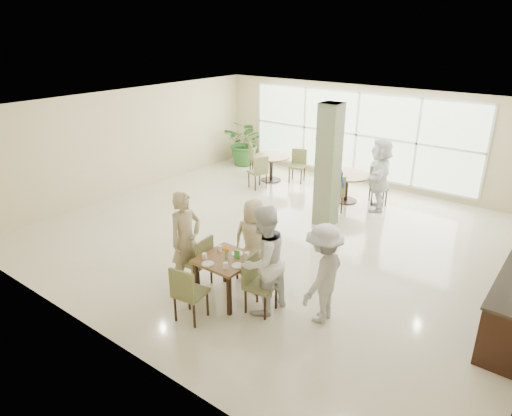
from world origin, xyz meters
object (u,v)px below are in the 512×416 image
Objects in this scene: adult_standing at (323,150)px; teen_far at (254,239)px; potted_plant at (246,143)px; adult_a at (331,181)px; adult_b at (380,174)px; teen_right at (263,260)px; teen_standing at (323,274)px; main_table at (226,264)px; round_table_right at (347,180)px; round_table_left at (271,162)px; teen_left at (186,240)px.

teen_far is at bearing 121.17° from adult_standing.
adult_standing is (2.87, 0.03, 0.20)m from potted_plant.
adult_standing is (-1.32, 1.91, 0.16)m from adult_a.
adult_b is at bearing 167.44° from adult_standing.
adult_standing reaches higher than potted_plant.
adult_a is at bearing -158.00° from teen_right.
teen_standing is 6.94m from adult_standing.
teen_standing is at bearing 133.24° from adult_standing.
main_table is 0.58× the size of potted_plant.
adult_a is (-0.54, 4.55, 0.14)m from main_table.
teen_far is 0.80× the size of adult_standing.
round_table_right is at bearing 154.75° from adult_standing.
teen_right is at bearing -55.44° from round_table_left.
teen_right reaches higher than teen_standing.
teen_standing is 0.85× the size of adult_standing.
teen_far is 0.93× the size of teen_standing.
adult_b is (3.45, -0.21, 0.34)m from round_table_left.
teen_standing is (1.58, 0.43, 0.16)m from main_table.
teen_far reaches higher than round_table_left.
adult_standing is at bearing 35.05° from round_table_left.
round_table_right is 0.66× the size of teen_right.
teen_standing is at bearing -71.80° from teen_left.
round_table_right is 5.39m from teen_standing.
teen_far is at bearing -25.49° from adult_b.
adult_b is at bearing -3.54° from round_table_left.
adult_standing reaches higher than main_table.
teen_far is (3.03, -4.77, 0.19)m from round_table_left.
round_table_left is at bearing 27.19° from teen_left.
teen_left is 4.67m from adult_a.
teen_far is 1.09m from teen_right.
adult_b is (0.88, 0.83, 0.12)m from adult_a.
teen_left is (-0.83, -0.11, 0.23)m from main_table.
round_table_left is 1.85m from potted_plant.
adult_b is (0.35, 5.38, 0.26)m from main_table.
teen_right is at bearing -71.58° from teen_standing.
potted_plant is at bearing 36.33° from teen_left.
adult_a reaches higher than main_table.
adult_b is at bearing -113.94° from teen_far.
round_table_left is 0.69× the size of adult_a.
adult_a reaches higher than teen_far.
teen_left is 1.54m from teen_right.
main_table is at bearing 76.20° from teen_far.
round_table_right is 4.34m from potted_plant.
round_table_right is 4.59m from teen_far.
adult_standing is (-1.79, 5.63, 0.19)m from teen_far.
round_table_right is at bearing -161.09° from teen_standing.
potted_plant is at bearing -137.62° from teen_standing.
teen_right reaches higher than round_table_right.
teen_standing is at bearing -40.97° from adult_a.
main_table is at bearing -53.63° from potted_plant.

